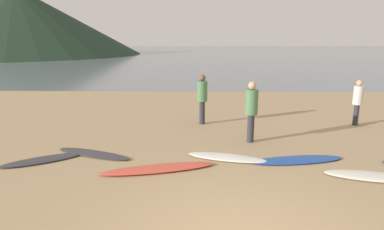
# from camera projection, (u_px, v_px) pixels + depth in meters

# --- Properties ---
(ground_plane) EXTENTS (120.00, 120.00, 0.20)m
(ground_plane) POSITION_uv_depth(u_px,v_px,m) (214.00, 110.00, 14.75)
(ground_plane) COLOR tan
(ground_plane) RESTS_ON ground
(ocean_water) EXTENTS (140.00, 100.00, 0.01)m
(ocean_water) POSITION_uv_depth(u_px,v_px,m) (203.00, 52.00, 67.71)
(ocean_water) COLOR slate
(ocean_water) RESTS_ON ground
(headland_hill) EXTENTS (41.87, 41.87, 11.51)m
(headland_hill) POSITION_uv_depth(u_px,v_px,m) (18.00, 21.00, 58.01)
(headland_hill) COLOR #1E3323
(headland_hill) RESTS_ON ground
(surfboard_1) EXTENTS (1.94, 1.48, 0.06)m
(surfboard_1) POSITION_uv_depth(u_px,v_px,m) (42.00, 160.00, 8.38)
(surfboard_1) COLOR #333338
(surfboard_1) RESTS_ON ground
(surfboard_2) EXTENTS (2.27, 1.27, 0.06)m
(surfboard_2) POSITION_uv_depth(u_px,v_px,m) (94.00, 154.00, 8.83)
(surfboard_2) COLOR #333338
(surfboard_2) RESTS_ON ground
(surfboard_3) EXTENTS (2.73, 1.23, 0.09)m
(surfboard_3) POSITION_uv_depth(u_px,v_px,m) (159.00, 168.00, 7.80)
(surfboard_3) COLOR #D84C38
(surfboard_3) RESTS_ON ground
(surfboard_4) EXTENTS (2.13, 1.09, 0.09)m
(surfboard_4) POSITION_uv_depth(u_px,v_px,m) (227.00, 157.00, 8.52)
(surfboard_4) COLOR white
(surfboard_4) RESTS_ON ground
(surfboard_5) EXTENTS (2.49, 1.02, 0.06)m
(surfboard_5) POSITION_uv_depth(u_px,v_px,m) (297.00, 160.00, 8.39)
(surfboard_5) COLOR #1E479E
(surfboard_5) RESTS_ON ground
(surfboard_6) EXTENTS (2.12, 1.02, 0.10)m
(surfboard_6) POSITION_uv_depth(u_px,v_px,m) (373.00, 176.00, 7.35)
(surfboard_6) COLOR silver
(surfboard_6) RESTS_ON ground
(person_0) EXTENTS (0.37, 0.37, 1.81)m
(person_0) POSITION_uv_depth(u_px,v_px,m) (252.00, 107.00, 9.69)
(person_0) COLOR #2D2D38
(person_0) RESTS_ON ground
(person_1) EXTENTS (0.36, 0.36, 1.78)m
(person_1) POSITION_uv_depth(u_px,v_px,m) (202.00, 95.00, 11.76)
(person_1) COLOR #2D2D38
(person_1) RESTS_ON ground
(person_2) EXTENTS (0.32, 0.32, 1.61)m
(person_2) POSITION_uv_depth(u_px,v_px,m) (358.00, 99.00, 11.61)
(person_2) COLOR #2D2D38
(person_2) RESTS_ON ground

